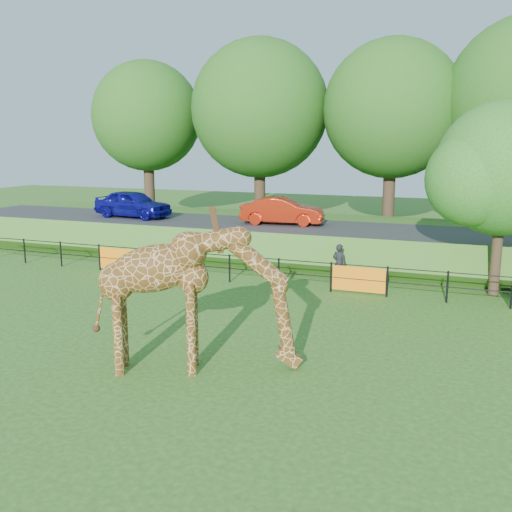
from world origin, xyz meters
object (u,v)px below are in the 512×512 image
object	(u,v)px
car_blue	(133,204)
visitor	(339,263)
car_red	(282,211)
tree_east	(506,174)
giraffe	(198,299)

from	to	relation	value
car_blue	visitor	size ratio (longest dim) A/B	2.79
car_red	tree_east	size ratio (longest dim) A/B	0.59
giraffe	car_red	bearing A→B (deg)	78.90
giraffe	tree_east	xyz separation A→B (m)	(6.83, 9.80, 2.54)
giraffe	visitor	distance (m)	9.74
car_blue	visitor	bearing A→B (deg)	-103.46
car_red	tree_east	world-z (taller)	tree_east
car_red	car_blue	bearing A→B (deg)	85.50
giraffe	visitor	xyz separation A→B (m)	(1.20, 9.62, -0.98)
giraffe	tree_east	world-z (taller)	tree_east
car_blue	tree_east	distance (m)	18.30
giraffe	car_red	distance (m)	14.67
giraffe	visitor	world-z (taller)	giraffe
tree_east	car_blue	bearing A→B (deg)	166.47
car_blue	tree_east	xyz separation A→B (m)	(17.67, -4.25, 2.14)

